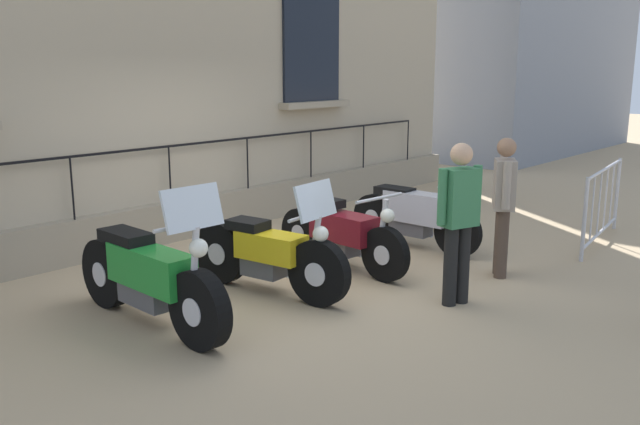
{
  "coord_description": "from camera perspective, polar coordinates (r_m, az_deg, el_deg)",
  "views": [
    {
      "loc": [
        5.07,
        -5.33,
        2.37
      ],
      "look_at": [
        0.33,
        0.0,
        0.8
      ],
      "focal_mm": 37.81,
      "sensor_mm": 36.0,
      "label": 1
    }
  ],
  "objects": [
    {
      "name": "motorcycle_green",
      "position": [
        6.37,
        -14.18,
        -5.47
      ],
      "size": [
        2.21,
        0.68,
        1.4
      ],
      "color": "black",
      "rests_on": "ground_plane"
    },
    {
      "name": "motorcycle_yellow",
      "position": [
        7.07,
        -4.31,
        -3.6
      ],
      "size": [
        1.99,
        0.71,
        1.25
      ],
      "color": "black",
      "rests_on": "ground_plane"
    },
    {
      "name": "ground_plane",
      "position": [
        7.73,
        -1.84,
        -5.45
      ],
      "size": [
        60.0,
        60.0,
        0.0
      ],
      "primitive_type": "plane",
      "color": "tan"
    },
    {
      "name": "distant_building",
      "position": [
        20.08,
        16.68,
        15.19
      ],
      "size": [
        3.71,
        7.96,
        7.05
      ],
      "color": "gray",
      "rests_on": "ground_plane"
    },
    {
      "name": "crowd_barrier",
      "position": [
        9.77,
        22.79,
        0.78
      ],
      "size": [
        0.33,
        2.07,
        1.05
      ],
      "color": "#B7B7BF",
      "rests_on": "ground_plane"
    },
    {
      "name": "pedestrian_walking",
      "position": [
        7.82,
        15.28,
        1.04
      ],
      "size": [
        0.38,
        0.46,
        1.58
      ],
      "color": "#47382D",
      "rests_on": "ground_plane"
    },
    {
      "name": "motorcycle_silver",
      "position": [
        8.9,
        8.04,
        -0.23
      ],
      "size": [
        1.94,
        0.66,
        0.94
      ],
      "color": "black",
      "rests_on": "ground_plane"
    },
    {
      "name": "motorcycle_maroon",
      "position": [
        7.92,
        1.85,
        -1.87
      ],
      "size": [
        2.0,
        0.75,
        0.95
      ],
      "color": "black",
      "rests_on": "ground_plane"
    },
    {
      "name": "pedestrian_standing",
      "position": [
        6.77,
        11.67,
        -0.22
      ],
      "size": [
        0.32,
        0.51,
        1.63
      ],
      "color": "black",
      "rests_on": "ground_plane"
    }
  ]
}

